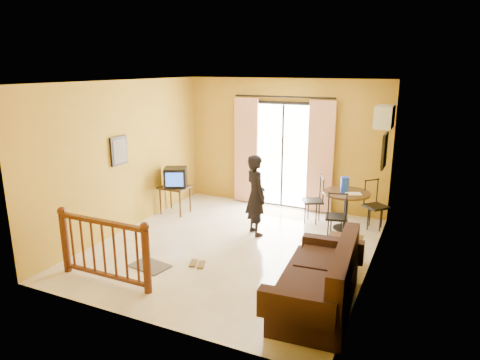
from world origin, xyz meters
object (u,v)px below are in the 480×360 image
at_px(television, 176,177).
at_px(standing_person, 256,195).
at_px(sofa, 321,284).
at_px(coffee_table, 341,252).
at_px(dining_table, 346,200).

distance_m(television, standing_person, 2.00).
distance_m(sofa, standing_person, 2.68).
bearing_deg(television, coffee_table, -42.97).
bearing_deg(sofa, television, 143.29).
xyz_separation_m(sofa, standing_person, (-1.76, 1.98, 0.41)).
relative_size(television, dining_table, 0.66).
bearing_deg(dining_table, coffee_table, -80.67).
xyz_separation_m(dining_table, coffee_table, (0.28, -1.72, -0.31)).
xyz_separation_m(coffee_table, sofa, (0.01, -1.21, 0.06)).
relative_size(coffee_table, standing_person, 0.62).
distance_m(television, sofa, 4.42).
bearing_deg(dining_table, standing_person, -147.10).
bearing_deg(sofa, dining_table, 91.09).
height_order(coffee_table, sofa, sofa).
distance_m(dining_table, standing_person, 1.75).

